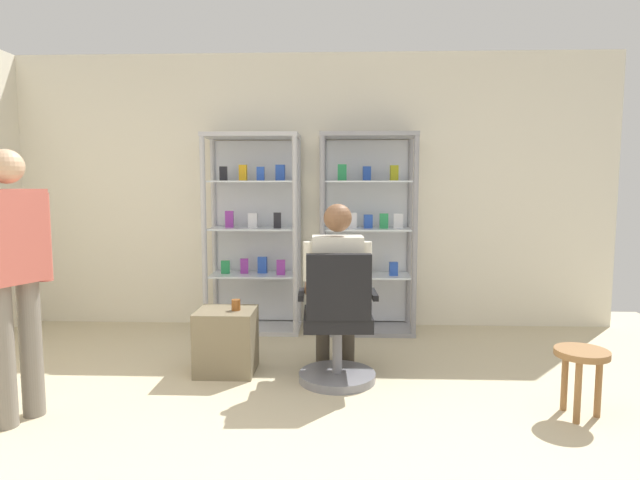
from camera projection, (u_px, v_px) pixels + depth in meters
name	position (u px, v px, depth m)	size (l,w,h in m)	color
back_wall	(312.00, 192.00, 5.38)	(6.00, 0.10, 2.70)	silver
display_cabinet_left	(254.00, 232.00, 5.21)	(0.90, 0.45, 1.90)	#B7B7BC
display_cabinet_right	(367.00, 232.00, 5.17)	(0.90, 0.45, 1.90)	gray
office_chair	(338.00, 330.00, 3.81)	(0.57, 0.56, 0.96)	slate
seated_shopkeeper	(337.00, 282.00, 3.94)	(0.50, 0.58, 1.29)	#3F382D
storage_crate	(226.00, 341.00, 4.06)	(0.43, 0.39, 0.48)	#72664C
tea_glass	(236.00, 305.00, 4.02)	(0.07, 0.07, 0.08)	brown
standing_customer	(12.00, 269.00, 3.15)	(0.34, 0.49, 1.63)	slate
wooden_stool	(581.00, 363.00, 3.26)	(0.32, 0.32, 0.42)	olive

